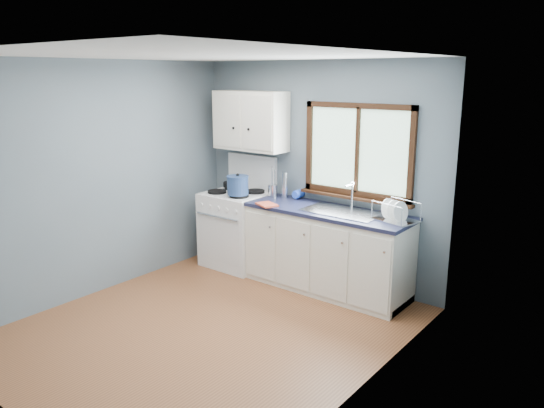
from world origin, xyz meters
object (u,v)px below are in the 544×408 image
Objects in this scene: gas_range at (237,227)px; utensil_crock at (273,190)px; skillet at (234,184)px; stockpot at (238,185)px; base_cabinets at (327,254)px; sink at (342,218)px; thermos at (285,185)px; dish_rack at (395,215)px.

gas_range is 3.70× the size of utensil_crock.
skillet is 0.48m from stockpot.
base_cabinets is 0.48m from sink.
dish_rack is (1.47, -0.12, -0.10)m from thermos.
sink is at bearing 5.19° from skillet.
utensil_crock is (-1.03, 0.12, 0.14)m from sink.
thermos is (-0.70, 0.16, 0.66)m from base_cabinets.
skillet is 2.25m from dish_rack.
base_cabinets is at bearing -7.93° from utensil_crock.
stockpot is (-1.32, -0.18, 0.21)m from sink.
base_cabinets is at bearing -162.38° from dish_rack.
thermos is (0.78, 0.03, 0.09)m from skillet.
base_cabinets is at bearing 179.87° from sink.
thermos reaches higher than stockpot.
thermos reaches higher than sink.
utensil_crock reaches higher than sink.
thermos is at bearing 11.69° from skillet.
skillet is (-1.66, 0.13, 0.13)m from sink.
utensil_crock is 0.79× the size of dish_rack.
sink is at bearing -6.57° from utensil_crock.
stockpot is 0.55m from thermos.
stockpot is 0.87× the size of utensil_crock.
stockpot is at bearing -133.87° from utensil_crock.
skillet is 0.63m from utensil_crock.
skillet is 0.92× the size of dish_rack.
sink is 0.92m from thermos.
thermos is at bearing 167.31° from base_cabinets.
utensil_crock is 1.20× the size of thermos.
base_cabinets is 1.04m from utensil_crock.
utensil_crock is at bearing 16.65° from gas_range.
skillet is 0.78m from thermos.
stockpot is 0.43m from utensil_crock.
thermos is at bearing 16.39° from gas_range.
stockpot is (0.17, -0.16, 0.58)m from gas_range.
base_cabinets is 0.98m from thermos.
sink reaches higher than stockpot.
sink is at bearing -161.55° from dish_rack.
gas_range is 1.53m from sink.
dish_rack is at bearing -4.81° from thermos.
stockpot is at bearing -172.08° from sink.
gas_range is 2.13m from dish_rack.
utensil_crock is at bearing -167.92° from dish_rack.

